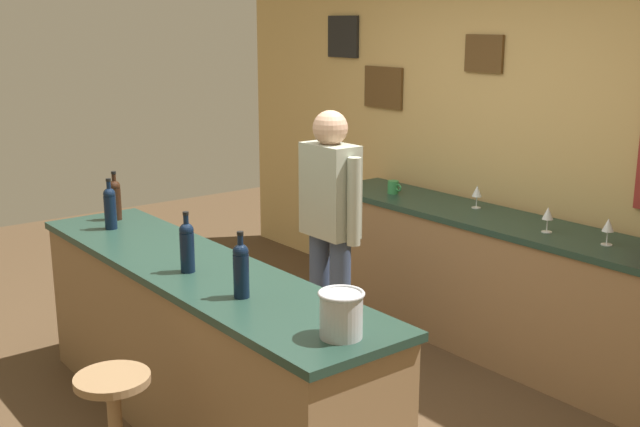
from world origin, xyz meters
TOP-DOWN VIEW (x-y plane):
  - ground_plane at (0.00, 0.00)m, footprint 10.00×10.00m
  - back_wall at (0.04, 2.03)m, footprint 6.00×0.09m
  - bar_counter at (0.00, -0.40)m, footprint 2.69×0.60m
  - side_counter at (0.40, 1.65)m, footprint 3.17×0.56m
  - bartender at (-0.19, 0.63)m, footprint 0.52×0.21m
  - bar_stool at (0.46, -1.06)m, footprint 0.32×0.32m
  - wine_bottle_a at (-1.13, -0.32)m, footprint 0.07×0.07m
  - wine_bottle_b at (-0.94, -0.44)m, footprint 0.07×0.07m
  - wine_bottle_c at (0.07, -0.48)m, footprint 0.07×0.07m
  - wine_bottle_d at (0.54, -0.47)m, footprint 0.07×0.07m
  - ice_bucket at (1.17, -0.41)m, footprint 0.19×0.19m
  - wine_glass_a at (-0.00, 1.75)m, footprint 0.07×0.07m
  - wine_glass_b at (0.67, 1.60)m, footprint 0.07×0.07m
  - wine_glass_c at (1.05, 1.64)m, footprint 0.07×0.07m
  - coffee_mug at (-0.68, 1.62)m, footprint 0.13×0.08m

SIDE VIEW (x-z plane):
  - ground_plane at x=0.00m, z-range 0.00..0.00m
  - side_counter at x=0.40m, z-range 0.00..0.90m
  - bar_stool at x=0.46m, z-range 0.12..0.80m
  - bar_counter at x=0.00m, z-range 0.00..0.92m
  - bartender at x=-0.19m, z-range 0.13..1.75m
  - coffee_mug at x=-0.68m, z-range 0.90..1.00m
  - wine_glass_a at x=0.00m, z-range 0.93..1.09m
  - wine_glass_b at x=0.67m, z-range 0.93..1.09m
  - wine_glass_c at x=1.05m, z-range 0.93..1.09m
  - ice_bucket at x=1.17m, z-range 0.92..1.11m
  - wine_bottle_a at x=-1.13m, z-range 0.90..1.21m
  - wine_bottle_b at x=-0.94m, z-range 0.90..1.21m
  - wine_bottle_c at x=0.07m, z-range 0.90..1.21m
  - wine_bottle_d at x=0.54m, z-range 0.90..1.21m
  - back_wall at x=0.04m, z-range 0.02..2.82m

